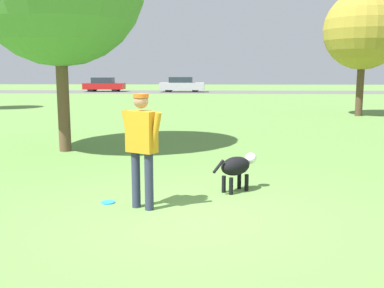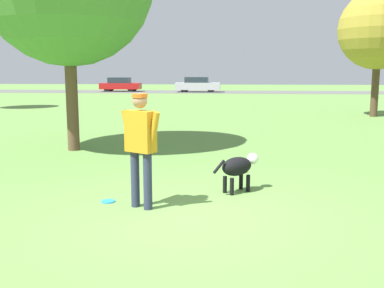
% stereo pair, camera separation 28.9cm
% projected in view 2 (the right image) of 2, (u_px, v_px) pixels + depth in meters
% --- Properties ---
extents(ground_plane, '(120.00, 120.00, 0.00)m').
position_uv_depth(ground_plane, '(184.00, 215.00, 6.41)').
color(ground_plane, '#608C42').
extents(far_road_strip, '(120.00, 6.00, 0.01)m').
position_uv_depth(far_road_strip, '(223.00, 92.00, 42.73)').
color(far_road_strip, '#5B5B59').
rests_on(far_road_strip, ground_plane).
extents(person, '(0.66, 0.44, 1.71)m').
position_uv_depth(person, '(141.00, 141.00, 6.58)').
color(person, '#2D334C').
rests_on(person, ground_plane).
extents(dog, '(0.81, 0.76, 0.63)m').
position_uv_depth(dog, '(239.00, 167.00, 7.58)').
color(dog, black).
rests_on(dog, ground_plane).
extents(frisbee, '(0.22, 0.22, 0.02)m').
position_uv_depth(frisbee, '(108.00, 201.00, 7.05)').
color(frisbee, '#268CE5').
rests_on(frisbee, ground_plane).
extents(tree_far_right, '(3.47, 3.47, 5.53)m').
position_uv_depth(tree_far_right, '(379.00, 30.00, 19.45)').
color(tree_far_right, '#4C3826').
rests_on(tree_far_right, ground_plane).
extents(parked_car_red, '(3.90, 1.88, 1.36)m').
position_uv_depth(parked_car_red, '(120.00, 85.00, 43.82)').
color(parked_car_red, red).
rests_on(parked_car_red, ground_plane).
extents(parked_car_silver, '(4.20, 1.82, 1.42)m').
position_uv_depth(parked_car_silver, '(198.00, 85.00, 42.49)').
color(parked_car_silver, '#B7B7BC').
rests_on(parked_car_silver, ground_plane).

